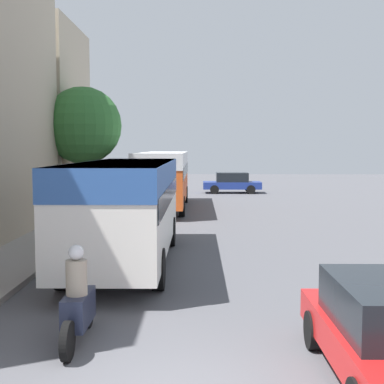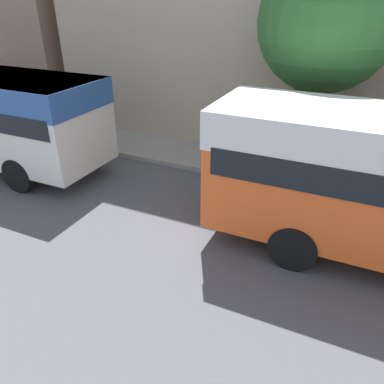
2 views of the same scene
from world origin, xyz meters
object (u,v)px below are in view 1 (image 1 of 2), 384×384
(bus_following, at_px, (164,172))
(pedestrian_near_curb, at_px, (116,187))
(motorcycle_behind_lead, at_px, (78,304))
(bus_lead, at_px, (126,198))
(car_far_curb, at_px, (232,182))

(bus_following, height_order, pedestrian_near_curb, bus_following)
(bus_following, distance_m, motorcycle_behind_lead, 20.20)
(bus_lead, distance_m, motorcycle_behind_lead, 6.42)
(bus_lead, distance_m, bus_following, 13.87)
(motorcycle_behind_lead, height_order, pedestrian_near_curb, pedestrian_near_curb)
(pedestrian_near_curb, bearing_deg, motorcycle_behind_lead, -82.86)
(bus_lead, distance_m, car_far_curb, 24.54)
(bus_following, xyz_separation_m, pedestrian_near_curb, (-3.06, 3.00, -1.04))
(bus_following, distance_m, pedestrian_near_curb, 4.41)
(motorcycle_behind_lead, bearing_deg, bus_following, 89.54)
(bus_lead, relative_size, car_far_curb, 2.17)
(bus_following, bearing_deg, motorcycle_behind_lead, -90.46)
(bus_lead, height_order, bus_following, bus_following)
(bus_following, distance_m, car_far_curb, 11.19)
(motorcycle_behind_lead, bearing_deg, bus_lead, 90.10)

